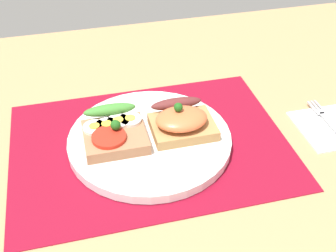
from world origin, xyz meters
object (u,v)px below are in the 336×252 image
(plate, at_px, (150,140))
(sandwich_salmon, at_px, (182,121))
(sandwich_egg_tomato, at_px, (114,131))
(napkin, at_px, (334,126))
(fork, at_px, (331,124))

(plate, bearing_deg, sandwich_salmon, 2.00)
(sandwich_egg_tomato, height_order, napkin, sandwich_egg_tomato)
(sandwich_salmon, relative_size, fork, 0.67)
(napkin, bearing_deg, fork, 172.06)
(napkin, bearing_deg, plate, 174.36)
(plate, height_order, sandwich_salmon, sandwich_salmon)
(plate, xyz_separation_m, fork, (0.31, -0.03, -0.00))
(fork, bearing_deg, napkin, -7.94)
(napkin, bearing_deg, sandwich_salmon, 172.82)
(plate, distance_m, sandwich_egg_tomato, 0.06)
(napkin, distance_m, fork, 0.01)
(sandwich_salmon, height_order, fork, sandwich_salmon)
(sandwich_salmon, distance_m, napkin, 0.26)
(plate, relative_size, napkin, 2.15)
(fork, bearing_deg, sandwich_salmon, 172.84)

